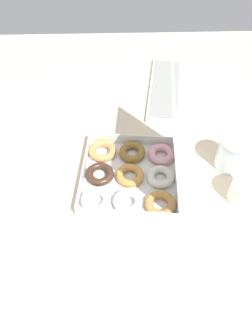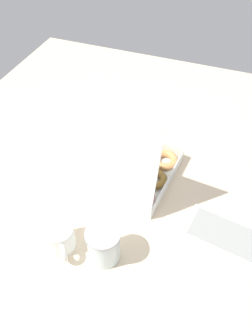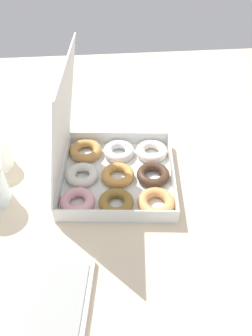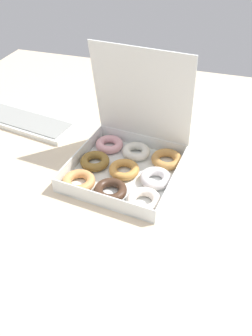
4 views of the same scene
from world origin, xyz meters
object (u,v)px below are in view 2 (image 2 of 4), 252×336
Objects in this scene: keyboard at (251,247)px; glass_jar at (105,245)px; coffee_mug at (60,238)px; donut_box at (126,168)px.

glass_jar is (41.66, 18.04, 5.23)cm from keyboard.
coffee_mug reaches higher than keyboard.
donut_box reaches higher than glass_jar.
donut_box is at bearing -18.20° from keyboard.
keyboard is 45.70cm from glass_jar.
keyboard is 3.52× the size of glass_jar.
glass_jar reaches higher than coffee_mug.
coffee_mug is at bearing 19.47° from keyboard.
coffee_mug is (8.62, 35.44, 0.77)cm from donut_box.
donut_box reaches higher than keyboard.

